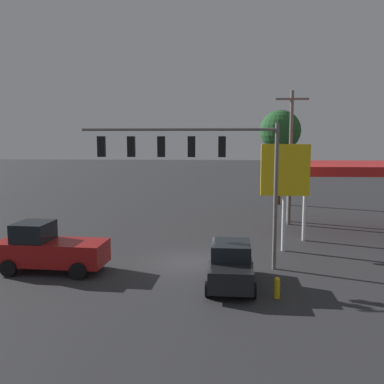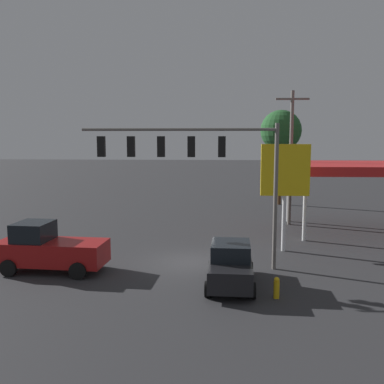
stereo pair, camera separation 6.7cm
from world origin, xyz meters
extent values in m
plane|color=#2D2D30|center=(0.00, 0.00, 0.00)|extent=(200.00, 200.00, 0.00)
cylinder|color=slate|center=(-4.21, 0.89, 3.56)|extent=(0.20, 0.20, 7.12)
cylinder|color=slate|center=(0.49, 0.89, 6.82)|extent=(9.39, 0.14, 0.14)
cube|color=black|center=(-1.60, 0.89, 6.00)|extent=(0.36, 0.28, 1.00)
sphere|color=#FF4141|center=(-1.60, 0.71, 6.30)|extent=(0.22, 0.22, 0.22)
sphere|color=#392305|center=(-1.60, 0.71, 6.00)|extent=(0.22, 0.22, 0.22)
sphere|color=black|center=(-1.60, 0.71, 5.70)|extent=(0.22, 0.22, 0.22)
cube|color=black|center=(-0.13, 0.89, 6.00)|extent=(0.36, 0.28, 1.00)
sphere|color=#FF4141|center=(-0.13, 0.71, 6.30)|extent=(0.22, 0.22, 0.22)
sphere|color=#392305|center=(-0.13, 0.71, 6.00)|extent=(0.22, 0.22, 0.22)
sphere|color=black|center=(-0.13, 0.71, 5.70)|extent=(0.22, 0.22, 0.22)
cube|color=black|center=(1.33, 0.89, 6.00)|extent=(0.36, 0.28, 1.00)
sphere|color=#FF4141|center=(1.33, 0.71, 6.30)|extent=(0.22, 0.22, 0.22)
sphere|color=#392305|center=(1.33, 0.71, 6.00)|extent=(0.22, 0.22, 0.22)
sphere|color=black|center=(1.33, 0.71, 5.70)|extent=(0.22, 0.22, 0.22)
cube|color=black|center=(2.80, 0.89, 6.00)|extent=(0.36, 0.28, 1.00)
sphere|color=#FF4141|center=(2.80, 0.71, 6.30)|extent=(0.22, 0.22, 0.22)
sphere|color=#392305|center=(2.80, 0.71, 6.00)|extent=(0.22, 0.22, 0.22)
sphere|color=black|center=(2.80, 0.71, 5.70)|extent=(0.22, 0.22, 0.22)
cube|color=black|center=(4.27, 0.89, 6.00)|extent=(0.36, 0.28, 1.00)
sphere|color=#FF4141|center=(4.27, 0.71, 6.30)|extent=(0.22, 0.22, 0.22)
sphere|color=#392305|center=(4.27, 0.71, 6.00)|extent=(0.22, 0.22, 0.22)
sphere|color=black|center=(4.27, 0.71, 5.70)|extent=(0.22, 0.22, 0.22)
cylinder|color=slate|center=(-6.78, -10.10, 4.89)|extent=(0.26, 0.26, 9.78)
cube|color=slate|center=(-6.78, -10.10, 9.18)|extent=(2.40, 0.14, 0.14)
cube|color=red|center=(-11.77, -8.17, 4.38)|extent=(11.00, 7.38, 0.60)
cube|color=red|center=(-11.77, -11.88, 4.38)|extent=(11.00, 0.06, 0.36)
cylinder|color=silver|center=(-6.87, -11.26, 2.04)|extent=(0.24, 0.24, 4.08)
cylinder|color=silver|center=(-6.87, -5.08, 2.04)|extent=(0.24, 0.24, 4.08)
cylinder|color=silver|center=(-5.19, -2.55, 3.04)|extent=(0.24, 0.24, 6.08)
cube|color=yellow|center=(-5.19, -2.55, 4.63)|extent=(2.71, 0.24, 2.89)
cube|color=black|center=(-5.19, -2.68, 4.63)|extent=(1.90, 0.04, 1.01)
cube|color=black|center=(-1.99, 3.39, 0.78)|extent=(1.98, 4.47, 0.90)
cube|color=black|center=(-1.99, 3.39, 1.58)|extent=(1.74, 2.07, 0.70)
cylinder|color=black|center=(-2.85, 4.86, 0.33)|extent=(0.25, 0.67, 0.66)
cylinder|color=black|center=(-1.01, 4.78, 0.33)|extent=(0.25, 0.67, 0.66)
cylinder|color=black|center=(-2.97, 2.00, 0.33)|extent=(0.25, 0.67, 0.66)
cylinder|color=black|center=(-1.13, 1.93, 0.33)|extent=(0.25, 0.67, 0.66)
cube|color=maroon|center=(6.55, 1.86, 0.95)|extent=(5.33, 2.37, 1.10)
cube|color=black|center=(7.45, 1.79, 1.95)|extent=(1.73, 1.95, 0.90)
cylinder|color=black|center=(8.31, 2.75, 0.40)|extent=(0.81, 0.28, 0.80)
cylinder|color=black|center=(8.16, 0.72, 0.40)|extent=(0.81, 0.28, 0.80)
cylinder|color=black|center=(4.94, 2.99, 0.40)|extent=(0.81, 0.28, 0.80)
cylinder|color=black|center=(4.79, 0.96, 0.40)|extent=(0.81, 0.28, 0.80)
cylinder|color=#4C331E|center=(-7.43, -19.67, 2.86)|extent=(0.36, 0.36, 5.72)
sphere|color=#235628|center=(-7.43, -19.67, 7.08)|extent=(3.86, 3.86, 3.86)
cylinder|color=gold|center=(-3.79, 4.77, 0.35)|extent=(0.24, 0.24, 0.70)
sphere|color=gold|center=(-3.79, 4.77, 0.77)|extent=(0.22, 0.22, 0.22)
camera|label=1|loc=(-1.25, 21.52, 6.47)|focal=40.00mm
camera|label=2|loc=(-1.32, 21.52, 6.47)|focal=40.00mm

